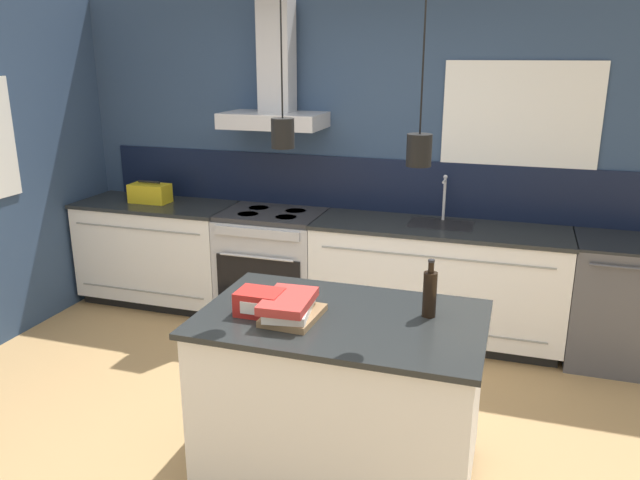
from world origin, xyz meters
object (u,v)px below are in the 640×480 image
dishwasher (613,302)px  red_supply_box (260,302)px  yellow_toolbox (150,193)px  bottle_on_island (430,293)px  oven_range (273,265)px  book_stack (290,308)px

dishwasher → red_supply_box: size_ratio=4.10×
red_supply_box → dishwasher: bearing=45.6°
red_supply_box → yellow_toolbox: 2.67m
yellow_toolbox → bottle_on_island: bearing=-32.7°
oven_range → red_supply_box: size_ratio=4.10×
red_supply_box → yellow_toolbox: yellow_toolbox is taller
oven_range → dishwasher: size_ratio=1.00×
book_stack → yellow_toolbox: bearing=136.1°
bottle_on_island → red_supply_box: (-0.80, -0.23, -0.06)m
dishwasher → book_stack: (-1.72, -1.94, 0.51)m
bottle_on_island → yellow_toolbox: (-2.65, 1.70, -0.04)m
bottle_on_island → book_stack: bearing=-159.4°
bottle_on_island → yellow_toolbox: size_ratio=0.86×
dishwasher → book_stack: book_stack is taller
dishwasher → red_supply_box: 2.75m
dishwasher → bottle_on_island: (-1.09, -1.70, 0.58)m
oven_range → bottle_on_island: size_ratio=3.10×
oven_range → red_supply_box: (0.72, -1.92, 0.52)m
oven_range → bottle_on_island: bottle_on_island is taller
bottle_on_island → book_stack: 0.68m
oven_range → book_stack: bearing=-65.5°
bottle_on_island → yellow_toolbox: bearing=147.3°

